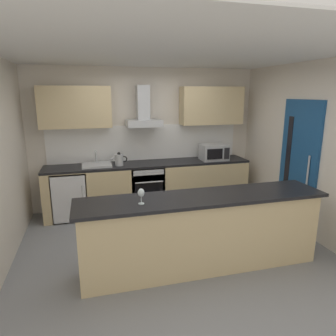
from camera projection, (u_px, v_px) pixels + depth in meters
ground at (171, 246)px, 4.41m from camera, size 5.24×4.56×0.02m
ceiling at (171, 54)px, 3.79m from camera, size 5.24×4.56×0.02m
wall_back at (145, 138)px, 5.83m from camera, size 5.24×0.12×2.60m
wall_right at (308, 150)px, 4.65m from camera, size 0.12×4.56×2.60m
backsplash_tile at (146, 142)px, 5.78m from camera, size 3.60×0.02×0.66m
counter_back at (150, 186)px, 5.67m from camera, size 3.73×0.60×0.90m
counter_island at (202, 232)px, 3.75m from camera, size 3.03×0.64×0.95m
upper_cabinets at (147, 106)px, 5.47m from camera, size 3.68×0.32×0.70m
side_door at (298, 166)px, 4.78m from camera, size 0.08×0.85×2.05m
oven at (146, 187)px, 5.63m from camera, size 0.60×0.62×0.80m
refrigerator at (70, 194)px, 5.30m from camera, size 0.58×0.60×0.85m
microwave at (214, 152)px, 5.79m from camera, size 0.50×0.38×0.30m
sink at (97, 165)px, 5.31m from camera, size 0.50×0.40×0.26m
kettle at (119, 160)px, 5.35m from camera, size 0.29×0.15×0.24m
range_hood at (143, 114)px, 5.43m from camera, size 0.62×0.45×0.72m
wine_glass at (141, 193)px, 3.35m from camera, size 0.08×0.08×0.18m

